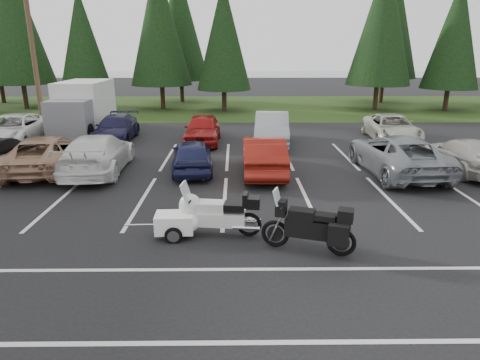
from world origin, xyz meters
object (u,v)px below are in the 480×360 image
car_far_1 (116,128)px  car_far_4 (392,128)px  car_near_4 (192,155)px  cargo_trailer (175,225)px  car_far_2 (202,129)px  adventure_motorcycle (308,222)px  car_near_2 (47,153)px  utility_pole (33,49)px  touring_motorcycle (217,209)px  car_far_0 (13,130)px  car_near_3 (98,154)px  car_far_3 (272,129)px  car_near_6 (397,154)px  car_near_7 (465,155)px  car_near_5 (263,155)px  box_truck (80,108)px

car_far_1 → car_far_4: bearing=-1.6°
car_near_4 → cargo_trailer: size_ratio=2.72×
car_far_2 → adventure_motorcycle: 12.93m
car_near_2 → cargo_trailer: bearing=127.1°
utility_pole → car_far_2: utility_pole is taller
car_far_4 → touring_motorcycle: (-8.81, -11.93, 0.04)m
car_near_2 → car_far_0: size_ratio=0.98×
car_far_1 → car_far_4: (14.67, -0.15, 0.02)m
car_near_3 → car_far_3: car_far_3 is taller
adventure_motorcycle → car_far_0: bearing=155.4°
car_far_2 → cargo_trailer: size_ratio=3.00×
car_near_6 → car_near_7: 2.82m
car_near_2 → car_near_4: (5.82, -0.15, -0.06)m
car_near_4 → touring_motorcycle: size_ratio=1.49×
car_near_2 → utility_pole: bearing=-71.6°
car_far_0 → car_near_7: bearing=-17.4°
car_near_3 → touring_motorcycle: bearing=126.8°
adventure_motorcycle → car_near_4: bearing=134.7°
car_near_3 → car_near_5: 6.55m
car_near_3 → car_far_1: size_ratio=1.16×
touring_motorcycle → adventure_motorcycle: (2.24, -1.00, 0.05)m
utility_pole → car_near_4: size_ratio=2.31×
utility_pole → adventure_motorcycle: 19.68m
box_truck → car_far_4: size_ratio=1.14×
car_near_4 → car_far_0: (-9.68, 5.26, 0.08)m
box_truck → car_near_7: (18.01, -8.11, -0.79)m
car_far_0 → car_far_3: (13.27, -0.16, 0.05)m
car_near_4 → car_near_5: car_near_5 is taller
car_near_3 → car_far_4: car_near_3 is taller
car_far_4 → car_near_4: bearing=-146.2°
car_near_2 → car_far_4: (15.86, 5.68, -0.04)m
car_near_5 → car_near_2: bearing=-3.1°
car_near_7 → car_far_4: 5.99m
car_far_1 → utility_pole: bearing=160.3°
car_far_1 → car_far_4: 14.67m
car_far_2 → car_far_4: bearing=3.2°
car_near_2 → cargo_trailer: car_near_2 is taller
car_near_5 → car_far_0: (-12.50, 5.59, -0.01)m
adventure_motorcycle → car_near_7: bearing=62.0°
touring_motorcycle → cargo_trailer: bearing=-166.5°
car_near_7 → car_far_0: 21.24m
car_near_2 → box_truck: bearing=-86.4°
utility_pole → car_far_4: 19.66m
car_near_7 → car_far_2: (-10.86, 5.47, 0.07)m
car_near_5 → car_far_2: size_ratio=1.05×
car_far_1 → car_near_5: bearing=-41.3°
car_near_5 → car_far_3: car_far_3 is taller
car_near_5 → car_far_3: size_ratio=0.94×
car_near_5 → car_near_6: bearing=-179.9°
car_near_4 → touring_motorcycle: 6.22m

